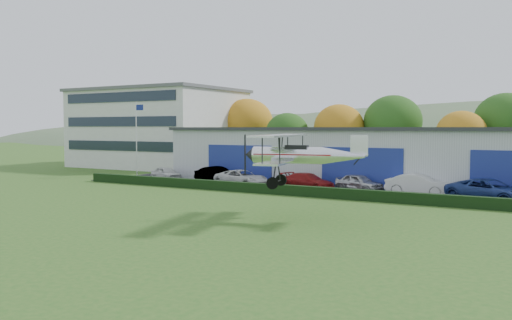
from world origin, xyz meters
The scene contains 16 objects.
ground centered at (0.00, 0.00, 0.00)m, with size 300.00×300.00×0.00m, color #2A5B1C.
apron centered at (3.00, 21.00, 0.03)m, with size 48.00×9.00×0.05m, color black.
hedge centered at (3.00, 16.20, 0.40)m, with size 46.00×0.60×0.80m, color black.
hangar centered at (5.00, 27.98, 2.66)m, with size 40.60×12.60×5.30m.
office_block centered at (-28.00, 35.00, 5.21)m, with size 20.60×15.60×10.40m.
flagpole centered at (-19.88, 22.00, 4.78)m, with size 1.05×0.10×8.00m.
tree_belt centered at (0.85, 40.62, 5.61)m, with size 75.70×13.22×10.12m.
distant_hills centered at (-4.38, 140.00, -13.05)m, with size 430.00×196.00×56.00m.
car_0 centered at (-14.43, 20.17, 0.72)m, with size 1.58×3.94×1.34m, color silver.
car_1 centered at (-8.82, 20.98, 0.80)m, with size 1.59×4.55×1.50m, color gray.
car_2 centered at (-5.18, 19.47, 0.77)m, with size 2.37×5.15×1.43m, color silver.
car_3 centered at (1.17, 19.75, 0.75)m, with size 1.97×4.84×1.40m, color maroon.
car_4 centered at (5.14, 21.04, 0.76)m, with size 1.68×4.19×1.43m, color silver.
car_5 centered at (9.90, 21.12, 0.86)m, with size 1.71×4.91×1.62m, color silver.
car_6 centered at (15.18, 19.37, 0.87)m, with size 2.71×5.88×1.63m, color navy.
biplane centered at (6.56, 6.55, 3.80)m, with size 7.14×8.13×3.03m.
Camera 1 is at (19.39, -20.27, 5.27)m, focal length 36.94 mm.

